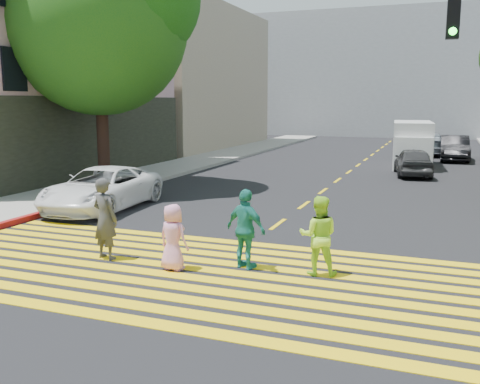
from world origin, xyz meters
The scene contains 17 objects.
ground centered at (0.00, 0.00, 0.00)m, with size 120.00×120.00×0.00m, color black.
sidewalk_left centered at (-8.50, 22.00, 0.07)m, with size 3.00×40.00×0.15m, color gray.
curb_red centered at (-6.90, 6.00, 0.08)m, with size 0.20×8.00×0.16m, color maroon.
crosswalk centered at (0.00, 1.28, 0.01)m, with size 13.40×5.30×0.01m.
lane_line centered at (0.00, 22.50, 0.01)m, with size 0.12×34.40×0.01m.
building_left_tan centered at (-16.00, 28.00, 5.00)m, with size 12.00×16.00×10.00m, color tan.
backdrop_block centered at (0.00, 48.00, 6.00)m, with size 30.00×8.00×12.00m, color gray.
tree_left centered at (-8.21, 9.75, 6.62)m, with size 7.54×6.89×9.82m.
pedestrian_man centered at (-2.56, 1.49, 0.90)m, with size 0.66×0.43×1.80m, color #3B3B3B.
pedestrian_woman centered at (2.01, 2.08, 0.79)m, with size 0.77×0.60×1.59m, color #B0F335.
pedestrian_child centered at (-0.82, 1.32, 0.68)m, with size 0.67×0.44×1.37m, color pink.
pedestrian_extra centered at (0.53, 1.95, 0.83)m, with size 0.97×0.40×1.66m, color #208176.
white_sedan centered at (-5.86, 6.06, 0.67)m, with size 2.21×4.80×1.33m, color white.
dark_car_near centered at (2.97, 17.73, 0.65)m, with size 1.54×3.84×1.31m, color #2B2B2C.
silver_car centered at (3.38, 28.36, 0.72)m, with size 2.01×4.94×1.43m, color #A7B1BB.
dark_car_parked centered at (4.84, 25.28, 0.72)m, with size 1.53×4.38×1.44m, color black.
white_van centered at (2.70, 21.21, 1.12)m, with size 2.27×5.12×2.35m.
Camera 1 is at (4.19, -8.04, 3.42)m, focal length 40.00 mm.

